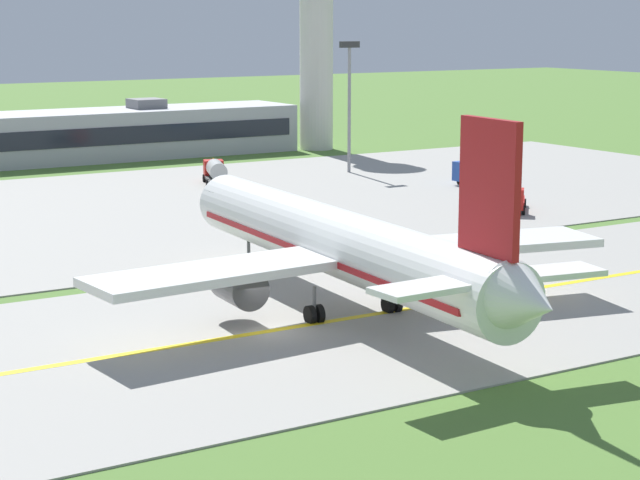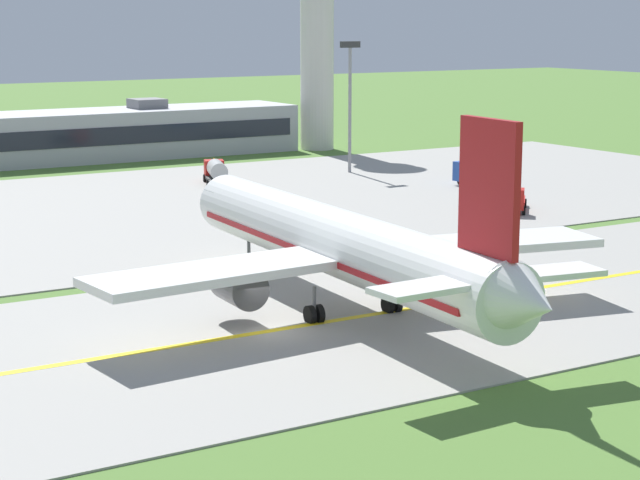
% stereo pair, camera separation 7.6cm
% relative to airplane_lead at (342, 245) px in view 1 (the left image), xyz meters
% --- Properties ---
extents(ground_plane, '(500.00, 500.00, 0.00)m').
position_rel_airplane_lead_xyz_m(ground_plane, '(-5.68, -1.69, -4.13)').
color(ground_plane, '#517A33').
extents(taxiway_strip, '(240.00, 28.00, 0.10)m').
position_rel_airplane_lead_xyz_m(taxiway_strip, '(-5.68, -1.69, -4.08)').
color(taxiway_strip, '#9E9B93').
rests_on(taxiway_strip, ground).
extents(apron_pad, '(140.00, 52.00, 0.10)m').
position_rel_airplane_lead_xyz_m(apron_pad, '(4.32, 40.31, -4.08)').
color(apron_pad, '#9E9B93').
rests_on(apron_pad, ground).
extents(taxiway_centreline, '(220.00, 0.60, 0.01)m').
position_rel_airplane_lead_xyz_m(taxiway_centreline, '(-5.68, -1.69, -4.03)').
color(taxiway_centreline, yellow).
rests_on(taxiway_centreline, taxiway_strip).
extents(airplane_lead, '(32.44, 39.65, 12.70)m').
position_rel_airplane_lead_xyz_m(airplane_lead, '(0.00, 0.00, 0.00)').
color(airplane_lead, white).
rests_on(airplane_lead, ground).
extents(service_truck_baggage, '(6.13, 2.68, 2.60)m').
position_rel_airplane_lead_xyz_m(service_truck_baggage, '(41.01, 37.13, -2.60)').
color(service_truck_baggage, '#264CA5').
rests_on(service_truck_baggage, ground).
extents(service_truck_fuel, '(5.81, 6.12, 2.59)m').
position_rel_airplane_lead_xyz_m(service_truck_fuel, '(32.25, 21.82, -2.95)').
color(service_truck_fuel, red).
rests_on(service_truck_fuel, ground).
extents(service_truck_catering, '(3.98, 6.34, 2.65)m').
position_rel_airplane_lead_xyz_m(service_truck_catering, '(17.38, 51.52, -2.60)').
color(service_truck_catering, red).
rests_on(service_truck_catering, ground).
extents(terminal_building, '(63.19, 10.78, 7.21)m').
position_rel_airplane_lead_xyz_m(terminal_building, '(9.20, 79.63, -1.11)').
color(terminal_building, '#B2B2B7').
rests_on(terminal_building, ground).
extents(control_tower, '(7.60, 7.60, 29.44)m').
position_rel_airplane_lead_xyz_m(control_tower, '(43.90, 74.69, 13.46)').
color(control_tower, silver).
rests_on(control_tower, ground).
extents(apron_light_mast, '(2.40, 0.50, 14.70)m').
position_rel_airplane_lead_xyz_m(apron_light_mast, '(34.52, 52.28, 5.19)').
color(apron_light_mast, gray).
rests_on(apron_light_mast, ground).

